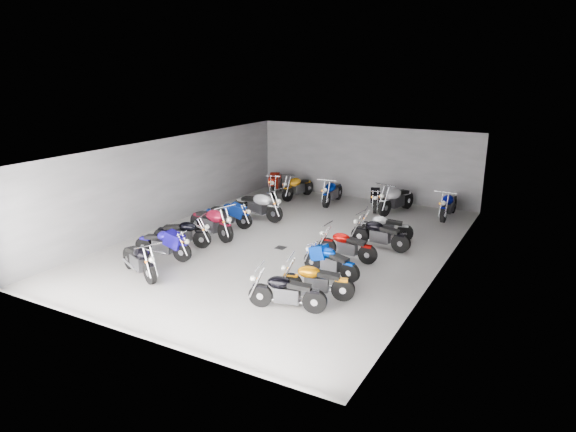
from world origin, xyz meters
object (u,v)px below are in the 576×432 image
object	(u,v)px
motorcycle_left_d	(212,222)
motorcycle_back_d	(375,197)
motorcycle_right_b	(316,281)
motorcycle_left_b	(163,244)
motorcycle_back_a	(276,183)
drain_grate	(281,248)
motorcycle_right_d	(346,245)
motorcycle_left_e	(228,215)
motorcycle_left_f	(258,206)
motorcycle_right_a	(286,292)
motorcycle_right_f	(385,227)
motorcycle_back_e	(396,199)
motorcycle_back_b	(297,187)
motorcycle_right_e	(379,234)
motorcycle_left_c	(183,233)
motorcycle_right_c	(330,261)
motorcycle_back_f	(449,205)
motorcycle_left_a	(139,260)

from	to	relation	value
motorcycle_left_d	motorcycle_back_d	size ratio (longest dim) A/B	1.15
motorcycle_right_b	motorcycle_left_b	bearing A→B (deg)	72.74
motorcycle_back_a	drain_grate	bearing A→B (deg)	100.78
motorcycle_right_d	motorcycle_back_d	distance (m)	6.10
motorcycle_left_e	motorcycle_left_f	bearing A→B (deg)	154.37
motorcycle_right_a	motorcycle_back_d	world-z (taller)	motorcycle_back_d
motorcycle_right_f	motorcycle_back_e	xyz separation A→B (m)	(-0.69, 3.44, 0.11)
motorcycle_back_b	motorcycle_right_e	bearing A→B (deg)	148.32
motorcycle_back_d	motorcycle_left_d	bearing A→B (deg)	39.18
motorcycle_left_c	motorcycle_left_b	bearing A→B (deg)	-7.31
motorcycle_back_e	motorcycle_back_b	bearing A→B (deg)	13.57
motorcycle_back_d	motorcycle_right_c	bearing A→B (deg)	79.73
motorcycle_left_d	motorcycle_right_f	xyz separation A→B (m)	(5.28, 2.68, -0.09)
motorcycle_back_d	motorcycle_back_e	distance (m)	0.94
motorcycle_back_d	motorcycle_back_f	xyz separation A→B (m)	(2.95, 0.14, 0.03)
drain_grate	motorcycle_back_b	distance (m)	6.62
motorcycle_left_b	motorcycle_back_a	xyz separation A→B (m)	(-1.08, 8.70, 0.08)
motorcycle_back_d	motorcycle_back_f	world-z (taller)	motorcycle_back_f
motorcycle_right_c	motorcycle_back_a	distance (m)	9.66
motorcycle_back_a	motorcycle_back_e	size ratio (longest dim) A/B	0.97
motorcycle_left_f	motorcycle_back_e	xyz separation A→B (m)	(4.35, 3.49, 0.01)
drain_grate	motorcycle_left_d	xyz separation A→B (m)	(-2.61, -0.22, 0.54)
motorcycle_right_e	motorcycle_back_e	distance (m)	4.46
motorcycle_left_e	motorcycle_back_f	world-z (taller)	motorcycle_back_f
motorcycle_right_a	motorcycle_right_e	distance (m)	5.31
motorcycle_right_e	motorcycle_back_e	world-z (taller)	motorcycle_back_e
motorcycle_left_b	motorcycle_right_a	xyz separation A→B (m)	(4.96, -1.19, -0.01)
motorcycle_back_d	motorcycle_back_b	bearing A→B (deg)	-21.27
motorcycle_left_c	motorcycle_right_a	xyz separation A→B (m)	(5.16, -2.33, -0.01)
motorcycle_right_c	motorcycle_right_d	bearing A→B (deg)	15.56
motorcycle_left_b	motorcycle_back_b	distance (m)	8.65
motorcycle_left_f	motorcycle_left_c	bearing A→B (deg)	-2.37
motorcycle_right_f	motorcycle_back_f	xyz separation A→B (m)	(1.33, 3.71, 0.07)
drain_grate	motorcycle_back_e	xyz separation A→B (m)	(1.98, 5.90, 0.56)
motorcycle_left_c	drain_grate	bearing A→B (deg)	99.55
motorcycle_right_d	motorcycle_back_d	world-z (taller)	motorcycle_back_d
motorcycle_left_a	motorcycle_right_b	world-z (taller)	motorcycle_left_a
drain_grate	motorcycle_back_f	size ratio (longest dim) A/B	0.15
motorcycle_left_d	motorcycle_left_e	xyz separation A→B (m)	(-0.21, 1.25, -0.07)
motorcycle_left_f	motorcycle_back_a	xyz separation A→B (m)	(-1.36, 3.72, 0.01)
motorcycle_left_d	motorcycle_left_e	bearing A→B (deg)	-153.96
motorcycle_left_c	motorcycle_back_f	size ratio (longest dim) A/B	0.89
motorcycle_left_e	motorcycle_back_b	size ratio (longest dim) A/B	0.92
motorcycle_right_a	motorcycle_back_f	world-z (taller)	motorcycle_back_f
motorcycle_right_a	motorcycle_right_c	distance (m)	2.41
motorcycle_right_b	motorcycle_back_a	size ratio (longest dim) A/B	0.86
motorcycle_left_e	motorcycle_back_e	xyz separation A→B (m)	(4.80, 4.87, 0.09)
motorcycle_left_f	motorcycle_back_d	bearing A→B (deg)	141.19
motorcycle_back_e	motorcycle_back_a	bearing A→B (deg)	13.41
motorcycle_back_e	motorcycle_back_d	bearing A→B (deg)	8.31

